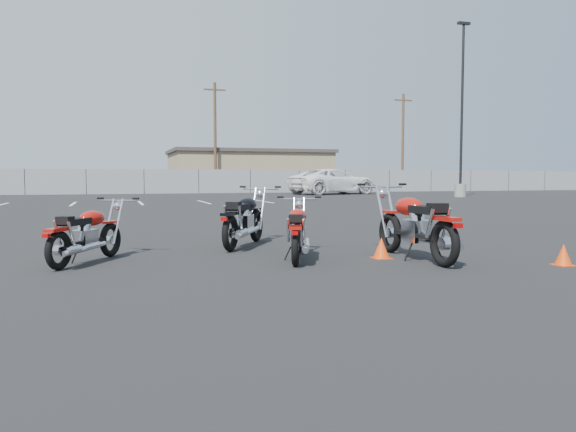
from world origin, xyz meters
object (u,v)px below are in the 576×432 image
object	(u,v)px
motorcycle_second_black	(244,219)
white_van	(333,174)
motorcycle_rear_red	(416,225)
motorcycle_front_red	(86,234)
motorcycle_third_red	(298,232)

from	to	relation	value
motorcycle_second_black	white_van	size ratio (longest dim) A/B	0.27
motorcycle_second_black	motorcycle_rear_red	distance (m)	3.13
motorcycle_front_red	motorcycle_second_black	xyz separation A→B (m)	(2.61, 1.22, 0.07)
motorcycle_third_red	motorcycle_rear_red	size ratio (longest dim) A/B	0.80
motorcycle_front_red	white_van	world-z (taller)	white_van
motorcycle_rear_red	white_van	bearing A→B (deg)	70.08
motorcycle_rear_red	motorcycle_front_red	bearing A→B (deg)	166.82
motorcycle_third_red	motorcycle_rear_red	distance (m)	1.78
motorcycle_second_black	motorcycle_third_red	size ratio (longest dim) A/B	1.10
motorcycle_front_red	motorcycle_third_red	bearing A→B (deg)	-11.25
motorcycle_front_red	white_van	size ratio (longest dim) A/B	0.24
motorcycle_second_black	white_van	bearing A→B (deg)	64.88
motorcycle_front_red	motorcycle_rear_red	world-z (taller)	motorcycle_rear_red
motorcycle_rear_red	white_van	distance (m)	31.82
motorcycle_second_black	motorcycle_front_red	bearing A→B (deg)	-154.82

